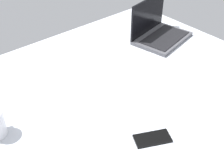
% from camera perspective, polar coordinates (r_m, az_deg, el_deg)
% --- Properties ---
extents(bed_mattress, '(1.80, 1.40, 0.18)m').
position_cam_1_polar(bed_mattress, '(1.37, -1.02, -6.98)').
color(bed_mattress, '#B7BCC6').
rests_on(bed_mattress, ground).
extents(laptop, '(0.37, 0.29, 0.23)m').
position_cam_1_polar(laptop, '(1.81, 8.82, 9.83)').
color(laptop, '#4C4C51').
rests_on(laptop, bed_mattress).
extents(cell_phone, '(0.16, 0.12, 0.01)m').
position_cam_1_polar(cell_phone, '(1.17, 7.71, -10.24)').
color(cell_phone, black).
rests_on(cell_phone, bed_mattress).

